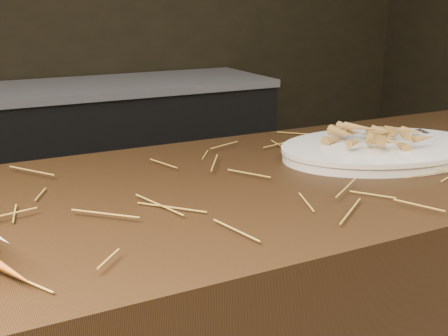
% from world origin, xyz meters
% --- Properties ---
extents(back_counter, '(1.82, 0.62, 0.84)m').
position_xyz_m(back_counter, '(0.30, 2.18, 0.42)').
color(back_counter, black).
rests_on(back_counter, ground).
extents(straw_bedding, '(1.40, 0.60, 0.02)m').
position_xyz_m(straw_bedding, '(0.00, 0.30, 0.91)').
color(straw_bedding, '#AF842F').
rests_on(straw_bedding, main_counter).
extents(serving_platter, '(0.51, 0.38, 0.03)m').
position_xyz_m(serving_platter, '(0.49, 0.32, 0.91)').
color(serving_platter, white).
rests_on(serving_platter, main_counter).
extents(roasted_veg_heap, '(0.25, 0.20, 0.05)m').
position_xyz_m(roasted_veg_heap, '(0.49, 0.32, 0.95)').
color(roasted_veg_heap, '#A97731').
rests_on(roasted_veg_heap, serving_platter).
extents(serving_fork, '(0.07, 0.18, 0.00)m').
position_xyz_m(serving_fork, '(0.65, 0.28, 0.93)').
color(serving_fork, silver).
rests_on(serving_fork, serving_platter).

